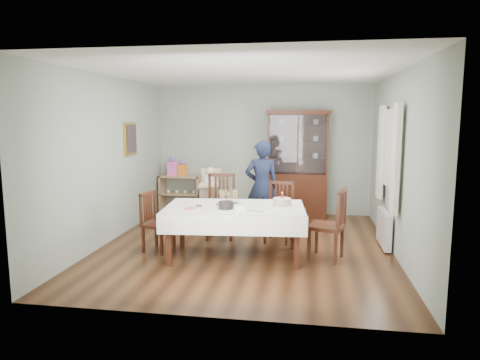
% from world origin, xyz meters
% --- Properties ---
extents(floor, '(5.00, 5.00, 0.00)m').
position_xyz_m(floor, '(0.00, 0.00, 0.00)').
color(floor, '#593319').
rests_on(floor, ground).
extents(room_shell, '(5.00, 5.00, 5.00)m').
position_xyz_m(room_shell, '(0.00, 0.53, 1.70)').
color(room_shell, '#9EAA99').
rests_on(room_shell, floor).
extents(dining_table, '(2.09, 1.32, 0.76)m').
position_xyz_m(dining_table, '(-0.08, -0.56, 0.38)').
color(dining_table, '#401E10').
rests_on(dining_table, floor).
extents(china_cabinet, '(1.30, 0.48, 2.18)m').
position_xyz_m(china_cabinet, '(0.75, 2.26, 1.12)').
color(china_cabinet, '#401E10').
rests_on(china_cabinet, floor).
extents(sideboard, '(0.90, 0.38, 0.80)m').
position_xyz_m(sideboard, '(-1.75, 2.28, 0.40)').
color(sideboard, tan).
rests_on(sideboard, floor).
extents(picture_frame, '(0.04, 0.48, 0.58)m').
position_xyz_m(picture_frame, '(-2.22, 0.80, 1.65)').
color(picture_frame, gold).
rests_on(picture_frame, room_shell).
extents(window, '(0.04, 1.02, 1.22)m').
position_xyz_m(window, '(2.22, 0.30, 1.55)').
color(window, white).
rests_on(window, room_shell).
extents(curtain_left, '(0.07, 0.30, 1.55)m').
position_xyz_m(curtain_left, '(2.16, -0.32, 1.45)').
color(curtain_left, silver).
rests_on(curtain_left, room_shell).
extents(curtain_right, '(0.07, 0.30, 1.55)m').
position_xyz_m(curtain_right, '(2.16, 0.92, 1.45)').
color(curtain_right, silver).
rests_on(curtain_right, room_shell).
extents(radiator, '(0.10, 0.80, 0.55)m').
position_xyz_m(radiator, '(2.16, 0.30, 0.30)').
color(radiator, white).
rests_on(radiator, floor).
extents(chair_far_left, '(0.52, 0.52, 1.07)m').
position_xyz_m(chair_far_left, '(-0.50, 0.43, 0.32)').
color(chair_far_left, '#401E10').
rests_on(chair_far_left, floor).
extents(chair_far_right, '(0.51, 0.51, 0.97)m').
position_xyz_m(chair_far_right, '(0.50, 0.35, 0.29)').
color(chair_far_right, '#401E10').
rests_on(chair_far_right, floor).
extents(chair_end_left, '(0.50, 0.50, 0.90)m').
position_xyz_m(chair_end_left, '(-1.30, -0.45, 0.27)').
color(chair_end_left, '#401E10').
rests_on(chair_end_left, floor).
extents(chair_end_right, '(0.59, 0.59, 1.04)m').
position_xyz_m(chair_end_right, '(1.25, -0.44, 0.31)').
color(chair_end_right, '#401E10').
rests_on(chair_end_right, floor).
extents(woman, '(0.66, 0.51, 1.64)m').
position_xyz_m(woman, '(0.16, 0.90, 0.82)').
color(woman, black).
rests_on(woman, floor).
extents(high_chair, '(0.56, 0.56, 1.12)m').
position_xyz_m(high_chair, '(-0.82, 1.11, 0.44)').
color(high_chair, black).
rests_on(high_chair, floor).
extents(champagne_tray, '(0.37, 0.37, 0.22)m').
position_xyz_m(champagne_tray, '(-0.18, -0.51, 0.83)').
color(champagne_tray, silver).
rests_on(champagne_tray, dining_table).
extents(birthday_cake, '(0.30, 0.30, 0.21)m').
position_xyz_m(birthday_cake, '(0.59, -0.44, 0.81)').
color(birthday_cake, white).
rests_on(birthday_cake, dining_table).
extents(plate_stack_dark, '(0.22, 0.22, 0.10)m').
position_xyz_m(plate_stack_dark, '(-0.18, -0.74, 0.81)').
color(plate_stack_dark, black).
rests_on(plate_stack_dark, dining_table).
extents(plate_stack_white, '(0.25, 0.25, 0.08)m').
position_xyz_m(plate_stack_white, '(0.05, -0.83, 0.80)').
color(plate_stack_white, white).
rests_on(plate_stack_white, dining_table).
extents(napkin_stack, '(0.17, 0.17, 0.02)m').
position_xyz_m(napkin_stack, '(-0.66, -0.84, 0.77)').
color(napkin_stack, '#EA56B6').
rests_on(napkin_stack, dining_table).
extents(cutlery, '(0.16, 0.18, 0.01)m').
position_xyz_m(cutlery, '(-0.63, -0.64, 0.77)').
color(cutlery, silver).
rests_on(cutlery, dining_table).
extents(cake_knife, '(0.24, 0.12, 0.01)m').
position_xyz_m(cake_knife, '(0.25, -0.87, 0.77)').
color(cake_knife, silver).
rests_on(cake_knife, dining_table).
extents(gift_bag_pink, '(0.24, 0.17, 0.40)m').
position_xyz_m(gift_bag_pink, '(-1.92, 2.26, 0.98)').
color(gift_bag_pink, '#EA56B6').
rests_on(gift_bag_pink, sideboard).
extents(gift_bag_orange, '(0.19, 0.14, 0.34)m').
position_xyz_m(gift_bag_orange, '(-1.69, 2.26, 0.95)').
color(gift_bag_orange, orange).
rests_on(gift_bag_orange, sideboard).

